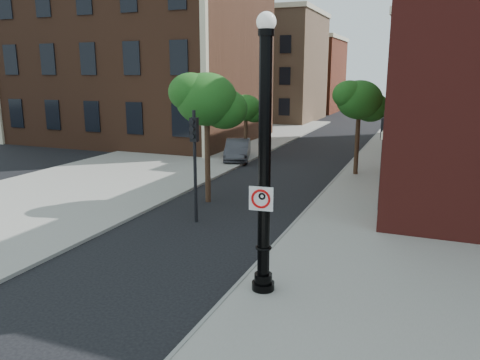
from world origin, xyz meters
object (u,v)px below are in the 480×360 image
at_px(parked_car, 238,150).
at_px(traffic_signal_right, 383,146).
at_px(lamppost, 264,173).
at_px(no_parking_sign, 261,199).
at_px(traffic_signal_left, 194,148).

height_order(parked_car, traffic_signal_right, traffic_signal_right).
xyz_separation_m(lamppost, parked_car, (-7.74, 17.17, -2.51)).
bearing_deg(lamppost, no_parking_sign, -95.89).
distance_m(lamppost, traffic_signal_right, 8.74).
bearing_deg(traffic_signal_left, no_parking_sign, -51.04).
bearing_deg(traffic_signal_left, parked_car, 102.30).
relative_size(parked_car, traffic_signal_left, 1.00).
bearing_deg(lamppost, traffic_signal_right, 76.60).
distance_m(lamppost, parked_car, 19.01).
distance_m(lamppost, traffic_signal_left, 6.35).
height_order(no_parking_sign, parked_car, no_parking_sign).
relative_size(no_parking_sign, traffic_signal_left, 0.14).
bearing_deg(parked_car, traffic_signal_right, -59.50).
height_order(lamppost, no_parking_sign, lamppost).
xyz_separation_m(lamppost, traffic_signal_left, (-4.33, 4.63, -0.34)).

